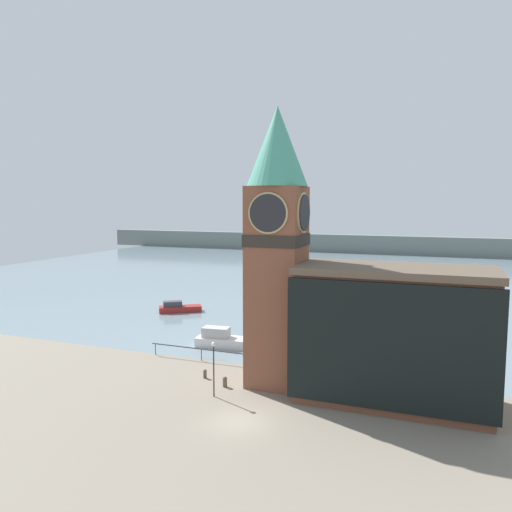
{
  "coord_description": "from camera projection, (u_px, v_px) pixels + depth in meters",
  "views": [
    {
      "loc": [
        12.11,
        -28.46,
        14.17
      ],
      "look_at": [
        -0.93,
        5.54,
        10.2
      ],
      "focal_mm": 35.0,
      "sensor_mm": 36.0,
      "label": 1
    }
  ],
  "objects": [
    {
      "name": "mooring_bollard_near",
      "position": [
        225.0,
        381.0,
        38.31
      ],
      "size": [
        0.35,
        0.35,
        0.82
      ],
      "color": "brown",
      "rests_on": "ground_plane"
    },
    {
      "name": "mooring_bollard_far",
      "position": [
        205.0,
        373.0,
        40.2
      ],
      "size": [
        0.3,
        0.3,
        0.73
      ],
      "color": "brown",
      "rests_on": "ground_plane"
    },
    {
      "name": "water",
      "position": [
        379.0,
        274.0,
        97.79
      ],
      "size": [
        160.0,
        120.0,
        0.0
      ],
      "color": "gray",
      "rests_on": "ground_plane"
    },
    {
      "name": "lamp_post",
      "position": [
        214.0,
        359.0,
        36.13
      ],
      "size": [
        0.32,
        0.32,
        4.08
      ],
      "color": "#2D2D33",
      "rests_on": "ground_plane"
    },
    {
      "name": "clock_tower",
      "position": [
        277.0,
        240.0,
        37.86
      ],
      "size": [
        4.59,
        4.59,
        21.25
      ],
      "color": "brown",
      "rests_on": "ground_plane"
    },
    {
      "name": "boat_near",
      "position": [
        224.0,
        340.0,
        49.02
      ],
      "size": [
        6.13,
        2.69,
        1.86
      ],
      "rotation": [
        0.0,
        0.0,
        0.11
      ],
      "color": "silver",
      "rests_on": "water"
    },
    {
      "name": "far_shoreline",
      "position": [
        398.0,
        245.0,
        134.65
      ],
      "size": [
        180.0,
        3.0,
        5.0
      ],
      "color": "slate",
      "rests_on": "water"
    },
    {
      "name": "pier_railing",
      "position": [
        201.0,
        350.0,
        44.61
      ],
      "size": [
        10.18,
        0.08,
        1.09
      ],
      "color": "#333338",
      "rests_on": "ground_plane"
    },
    {
      "name": "pier_building",
      "position": [
        393.0,
        335.0,
        35.04
      ],
      "size": [
        13.65,
        6.48,
        9.69
      ],
      "color": "brown",
      "rests_on": "ground_plane"
    },
    {
      "name": "boat_far",
      "position": [
        179.0,
        308.0,
        64.34
      ],
      "size": [
        5.43,
        4.39,
        1.45
      ],
      "rotation": [
        0.0,
        0.0,
        0.58
      ],
      "color": "maroon",
      "rests_on": "water"
    },
    {
      "name": "ground_plane",
      "position": [
        239.0,
        422.0,
        32.26
      ],
      "size": [
        160.0,
        160.0,
        0.0
      ],
      "primitive_type": "plane",
      "color": "gray"
    }
  ]
}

